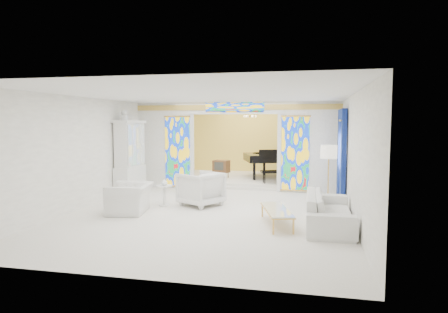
% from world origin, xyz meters
% --- Properties ---
extents(floor, '(12.00, 12.00, 0.00)m').
position_xyz_m(floor, '(0.00, 0.00, 0.00)').
color(floor, white).
rests_on(floor, ground).
extents(ceiling, '(7.00, 12.00, 0.02)m').
position_xyz_m(ceiling, '(0.00, 0.00, 3.00)').
color(ceiling, white).
rests_on(ceiling, wall_back).
extents(wall_back, '(7.00, 0.02, 3.00)m').
position_xyz_m(wall_back, '(0.00, 6.00, 1.50)').
color(wall_back, white).
rests_on(wall_back, floor).
extents(wall_front, '(7.00, 0.02, 3.00)m').
position_xyz_m(wall_front, '(0.00, -6.00, 1.50)').
color(wall_front, white).
rests_on(wall_front, floor).
extents(wall_left, '(0.02, 12.00, 3.00)m').
position_xyz_m(wall_left, '(-3.50, 0.00, 1.50)').
color(wall_left, white).
rests_on(wall_left, floor).
extents(wall_right, '(0.02, 12.00, 3.00)m').
position_xyz_m(wall_right, '(3.50, 0.00, 1.50)').
color(wall_right, white).
rests_on(wall_right, floor).
extents(partition_wall, '(7.00, 0.22, 3.00)m').
position_xyz_m(partition_wall, '(0.00, 2.00, 1.65)').
color(partition_wall, white).
rests_on(partition_wall, floor).
extents(stained_glass_left, '(0.90, 0.04, 2.40)m').
position_xyz_m(stained_glass_left, '(-2.03, 1.89, 1.30)').
color(stained_glass_left, gold).
rests_on(stained_glass_left, partition_wall).
extents(stained_glass_right, '(0.90, 0.04, 2.40)m').
position_xyz_m(stained_glass_right, '(2.03, 1.89, 1.30)').
color(stained_glass_right, gold).
rests_on(stained_glass_right, partition_wall).
extents(stained_glass_transom, '(2.00, 0.04, 0.34)m').
position_xyz_m(stained_glass_transom, '(0.00, 1.89, 2.82)').
color(stained_glass_transom, gold).
rests_on(stained_glass_transom, partition_wall).
extents(alcove_platform, '(6.80, 3.80, 0.18)m').
position_xyz_m(alcove_platform, '(0.00, 4.10, 0.09)').
color(alcove_platform, white).
rests_on(alcove_platform, floor).
extents(gold_curtain_back, '(6.70, 0.10, 2.90)m').
position_xyz_m(gold_curtain_back, '(0.00, 5.88, 1.50)').
color(gold_curtain_back, '#FEDB58').
rests_on(gold_curtain_back, wall_back).
extents(chandelier, '(0.48, 0.48, 0.30)m').
position_xyz_m(chandelier, '(0.20, 4.00, 2.55)').
color(chandelier, gold).
rests_on(chandelier, ceiling).
extents(blue_drapes, '(0.14, 1.85, 2.65)m').
position_xyz_m(blue_drapes, '(3.40, 0.70, 1.58)').
color(blue_drapes, navy).
rests_on(blue_drapes, wall_right).
extents(china_cabinet, '(0.56, 1.46, 2.72)m').
position_xyz_m(china_cabinet, '(-3.22, 0.60, 1.17)').
color(china_cabinet, silver).
rests_on(china_cabinet, floor).
extents(armchair_left, '(1.18, 1.30, 0.75)m').
position_xyz_m(armchair_left, '(-1.99, -2.00, 0.38)').
color(armchair_left, silver).
rests_on(armchair_left, floor).
extents(armchair_right, '(1.40, 1.39, 0.94)m').
position_xyz_m(armchair_right, '(-0.47, -0.73, 0.47)').
color(armchair_right, silver).
rests_on(armchair_right, floor).
extents(sofa, '(1.00, 2.54, 0.74)m').
position_xyz_m(sofa, '(2.95, -2.27, 0.37)').
color(sofa, silver).
rests_on(sofa, floor).
extents(side_table, '(0.52, 0.52, 0.57)m').
position_xyz_m(side_table, '(-1.44, -0.99, 0.38)').
color(side_table, silver).
rests_on(side_table, floor).
extents(vase, '(0.22, 0.22, 0.19)m').
position_xyz_m(vase, '(-1.44, -0.99, 0.67)').
color(vase, white).
rests_on(vase, side_table).
extents(coffee_table, '(0.93, 1.73, 0.37)m').
position_xyz_m(coffee_table, '(1.79, -2.41, 0.34)').
color(coffee_table, white).
rests_on(coffee_table, floor).
extents(floor_lamp, '(0.43, 0.43, 1.74)m').
position_xyz_m(floor_lamp, '(2.98, -0.77, 1.48)').
color(floor_lamp, gold).
rests_on(floor_lamp, floor).
extents(grand_piano, '(2.05, 3.11, 1.12)m').
position_xyz_m(grand_piano, '(0.89, 4.20, 0.94)').
color(grand_piano, black).
rests_on(grand_piano, alcove_platform).
extents(tv_console, '(0.66, 0.52, 0.68)m').
position_xyz_m(tv_console, '(-0.83, 3.53, 0.62)').
color(tv_console, brown).
rests_on(tv_console, alcove_platform).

